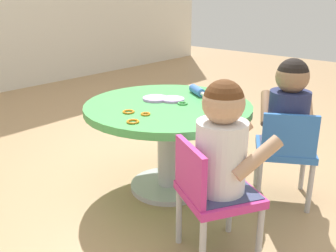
{
  "coord_description": "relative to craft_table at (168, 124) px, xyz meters",
  "views": [
    {
      "loc": [
        -1.55,
        -1.35,
        1.11
      ],
      "look_at": [
        0.0,
        0.0,
        0.39
      ],
      "focal_mm": 41.38,
      "sensor_mm": 36.0,
      "label": 1
    }
  ],
  "objects": [
    {
      "name": "rolling_pin",
      "position": [
        0.27,
        -0.0,
        0.14
      ],
      "size": [
        0.14,
        0.21,
        0.05
      ],
      "color": "#3F72CC",
      "rests_on": "craft_table"
    },
    {
      "name": "cookie_cutter_3",
      "position": [
        0.05,
        -0.07,
        0.12
      ],
      "size": [
        0.06,
        0.06,
        0.01
      ],
      "primitive_type": "torus",
      "color": "#4CB259",
      "rests_on": "craft_table"
    },
    {
      "name": "cookie_cutter_2",
      "position": [
        -0.26,
        0.05,
        0.12
      ],
      "size": [
        0.06,
        0.06,
        0.01
      ],
      "primitive_type": "torus",
      "color": "orange",
      "rests_on": "craft_table"
    },
    {
      "name": "cookie_cutter_1",
      "position": [
        -0.35,
        -0.08,
        0.12
      ],
      "size": [
        0.06,
        0.06,
        0.01
      ],
      "primitive_type": "torus",
      "color": "orange",
      "rests_on": "craft_table"
    },
    {
      "name": "craft_table",
      "position": [
        0.0,
        0.0,
        0.0
      ],
      "size": [
        0.93,
        0.93,
        0.52
      ],
      "color": "silver",
      "rests_on": "ground"
    },
    {
      "name": "playdough_blob_1",
      "position": [
        0.02,
        0.11,
        0.12
      ],
      "size": [
        0.15,
        0.15,
        0.01
      ],
      "primitive_type": "cylinder",
      "color": "#CC99E5",
      "rests_on": "craft_table"
    },
    {
      "name": "child_chair_right",
      "position": [
        0.3,
        -0.57,
        -0.1
      ],
      "size": [
        0.41,
        0.41,
        0.54
      ],
      "color": "#B7B7BC",
      "rests_on": "ground"
    },
    {
      "name": "ground_plane",
      "position": [
        0.0,
        0.0,
        -0.4
      ],
      "size": [
        10.0,
        10.0,
        0.0
      ],
      "primitive_type": "plane",
      "color": "tan"
    },
    {
      "name": "seated_child_left",
      "position": [
        -0.31,
        -0.56,
        0.13
      ],
      "size": [
        0.43,
        0.4,
        0.51
      ],
      "color": "#3F4772",
      "rests_on": "ground"
    },
    {
      "name": "playdough_blob_0",
      "position": [
        0.07,
        0.03,
        0.12
      ],
      "size": [
        0.13,
        0.13,
        0.01
      ],
      "primitive_type": "cylinder",
      "color": "#CC99E5",
      "rests_on": "craft_table"
    },
    {
      "name": "seated_child_right",
      "position": [
        0.33,
        -0.55,
        0.13
      ],
      "size": [
        0.43,
        0.41,
        0.51
      ],
      "color": "#3F4772",
      "rests_on": "ground"
    },
    {
      "name": "cookie_cutter_0",
      "position": [
        -0.23,
        -0.05,
        0.12
      ],
      "size": [
        0.05,
        0.05,
        0.01
      ],
      "primitive_type": "torus",
      "color": "orange",
      "rests_on": "craft_table"
    },
    {
      "name": "craft_scissors",
      "position": [
        0.27,
        -0.12,
        0.12
      ],
      "size": [
        0.11,
        0.14,
        0.01
      ],
      "color": "silver",
      "rests_on": "craft_table"
    },
    {
      "name": "child_chair_left",
      "position": [
        -0.35,
        -0.54,
        -0.1
      ],
      "size": [
        0.41,
        0.41,
        0.54
      ],
      "color": "#B7B7BC",
      "rests_on": "ground"
    }
  ]
}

